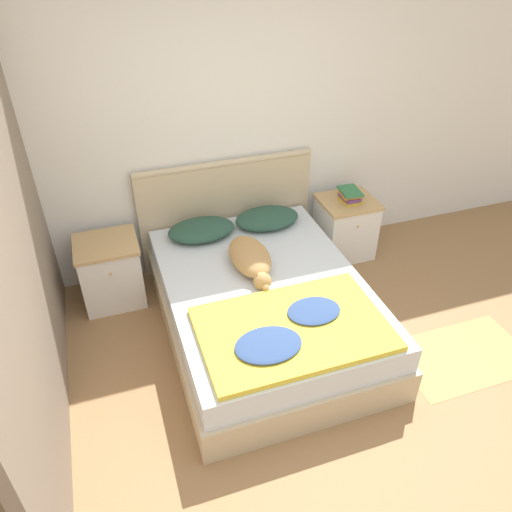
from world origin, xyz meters
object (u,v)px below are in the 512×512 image
at_px(pillow_right, 267,218).
at_px(pillow_left, 201,230).
at_px(bed, 264,307).
at_px(nightstand_left, 111,271).
at_px(nightstand_right, 345,227).
at_px(book_stack, 350,195).
at_px(dog, 251,258).

bearing_deg(pillow_right, pillow_left, 180.00).
distance_m(bed, nightstand_left, 1.31).
xyz_separation_m(nightstand_right, book_stack, (0.00, -0.01, 0.34)).
xyz_separation_m(bed, nightstand_left, (-1.07, 0.76, 0.05)).
distance_m(nightstand_left, pillow_right, 1.38).
height_order(nightstand_left, nightstand_right, same).
xyz_separation_m(nightstand_right, dog, (-1.11, -0.55, 0.27)).
xyz_separation_m(bed, pillow_left, (-0.29, 0.76, 0.30)).
distance_m(nightstand_right, pillow_left, 1.38).
distance_m(pillow_left, dog, 0.60).
height_order(nightstand_left, book_stack, book_stack).
height_order(bed, pillow_left, pillow_left).
relative_size(nightstand_left, pillow_right, 1.02).
bearing_deg(nightstand_right, book_stack, -73.39).
distance_m(nightstand_right, pillow_right, 0.82).
bearing_deg(bed, nightstand_right, 35.41).
xyz_separation_m(nightstand_left, book_stack, (2.14, -0.01, 0.34)).
distance_m(nightstand_left, nightstand_right, 2.14).
height_order(nightstand_left, dog, dog).
relative_size(pillow_right, book_stack, 2.34).
height_order(dog, book_stack, book_stack).
bearing_deg(pillow_left, book_stack, -0.48).
bearing_deg(book_stack, dog, -154.40).
height_order(nightstand_right, dog, dog).
relative_size(bed, pillow_left, 3.56).
relative_size(bed, dog, 2.72).
distance_m(bed, book_stack, 1.37).
bearing_deg(nightstand_right, nightstand_left, 180.00).
xyz_separation_m(nightstand_left, dog, (1.03, -0.55, 0.27)).
height_order(bed, nightstand_right, nightstand_right).
bearing_deg(pillow_right, dog, -121.15).
height_order(pillow_right, book_stack, book_stack).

